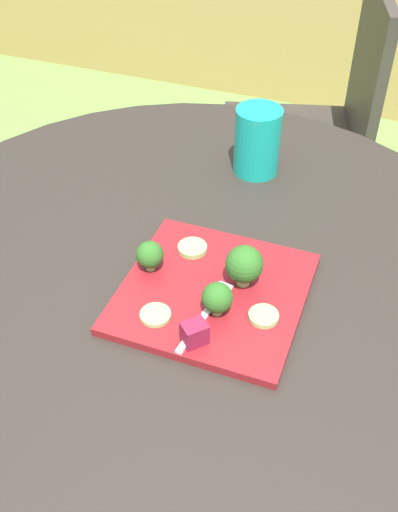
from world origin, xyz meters
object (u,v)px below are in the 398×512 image
Objects in this scene: patio_chair at (323,116)px; drinking_glass at (257,144)px; salad_plate at (213,293)px; fork at (209,310)px.

patio_chair reaches higher than drinking_glass.
salad_plate is (0.01, -1.06, 0.23)m from patio_chair.
drinking_glass is 0.86× the size of fork.
salad_plate is 1.79× the size of fork.
salad_plate is at bearing 101.02° from fork.
fork is (0.01, -0.05, 0.01)m from salad_plate.
fork is (0.05, -0.41, -0.04)m from drinking_glass.
patio_chair is 3.24× the size of salad_plate.
drinking_glass reaches higher than salad_plate.
drinking_glass is at bearing 96.14° from salad_plate.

